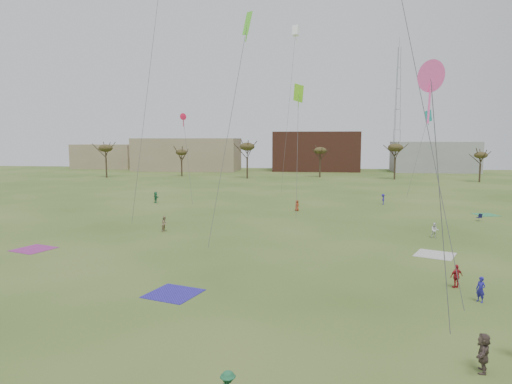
# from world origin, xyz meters

# --- Properties ---
(ground) EXTENTS (260.00, 260.00, 0.00)m
(ground) POSITION_xyz_m (0.00, 0.00, 0.00)
(ground) COLOR #365A1C
(ground) RESTS_ON ground
(flyer_near_right) EXTENTS (0.64, 0.68, 1.56)m
(flyer_near_right) POSITION_xyz_m (14.70, 3.62, 0.78)
(flyer_near_right) COLOR #242095
(flyer_near_right) RESTS_ON ground
(spectator_fore_a) EXTENTS (1.00, 0.73, 1.57)m
(spectator_fore_a) POSITION_xyz_m (14.07, 6.22, 0.79)
(spectator_fore_a) COLOR #AE1D28
(spectator_fore_a) RESTS_ON ground
(spectator_fore_b) EXTENTS (0.77, 0.91, 1.64)m
(spectator_fore_b) POSITION_xyz_m (-11.04, 21.73, 0.82)
(spectator_fore_b) COLOR #9F8565
(spectator_fore_b) RESTS_ON ground
(spectator_fore_c) EXTENTS (1.02, 1.66, 1.70)m
(spectator_fore_c) POSITION_xyz_m (11.83, -5.15, 0.85)
(spectator_fore_c) COLOR brown
(spectator_fore_c) RESTS_ON ground
(spectator_mid_e) EXTENTS (0.82, 0.69, 1.52)m
(spectator_mid_e) POSITION_xyz_m (16.61, 22.06, 0.76)
(spectator_mid_e) COLOR white
(spectator_mid_e) RESTS_ON ground
(flyer_far_a) EXTENTS (1.46, 1.52, 1.72)m
(flyer_far_a) POSITION_xyz_m (-19.52, 42.71, 0.86)
(flyer_far_a) COLOR #287A53
(flyer_far_a) RESTS_ON ground
(flyer_far_b) EXTENTS (0.83, 0.85, 1.47)m
(flyer_far_b) POSITION_xyz_m (2.37, 37.50, 0.74)
(flyer_far_b) COLOR #9F391B
(flyer_far_b) RESTS_ON ground
(flyer_far_c) EXTENTS (0.63, 1.05, 1.60)m
(flyer_far_c) POSITION_xyz_m (14.92, 45.40, 0.80)
(flyer_far_c) COLOR #2B2096
(flyer_far_c) RESTS_ON ground
(blanket_blue) EXTENTS (3.79, 3.79, 0.03)m
(blanket_blue) POSITION_xyz_m (-4.09, 2.69, 0.00)
(blanket_blue) COLOR #3025A4
(blanket_blue) RESTS_ON ground
(blanket_cream) EXTENTS (4.02, 4.02, 0.03)m
(blanket_cream) POSITION_xyz_m (14.93, 15.07, 0.00)
(blanket_cream) COLOR silver
(blanket_cream) RESTS_ON ground
(blanket_plum) EXTENTS (3.81, 3.81, 0.03)m
(blanket_plum) POSITION_xyz_m (-20.06, 12.52, 0.00)
(blanket_plum) COLOR #9C3088
(blanket_plum) RESTS_ON ground
(blanket_olive) EXTENTS (3.19, 3.19, 0.03)m
(blanket_olive) POSITION_xyz_m (26.80, 37.36, 0.00)
(blanket_olive) COLOR #359356
(blanket_olive) RESTS_ON ground
(camp_chair_right) EXTENTS (0.73, 0.71, 0.87)m
(camp_chair_right) POSITION_xyz_m (24.32, 32.54, 0.26)
(camp_chair_right) COLOR #131635
(camp_chair_right) RESTS_ON ground
(kites_aloft) EXTENTS (48.92, 59.70, 27.92)m
(kites_aloft) POSITION_xyz_m (-0.76, 32.04, 22.74)
(kites_aloft) COLOR red
(kites_aloft) RESTS_ON ground
(tree_line) EXTENTS (117.44, 49.32, 8.91)m
(tree_line) POSITION_xyz_m (-2.85, 79.12, 7.09)
(tree_line) COLOR #3A2B1E
(tree_line) RESTS_ON ground
(building_tan) EXTENTS (32.00, 14.00, 10.00)m
(building_tan) POSITION_xyz_m (-35.00, 115.00, 5.00)
(building_tan) COLOR #937F60
(building_tan) RESTS_ON ground
(building_brick) EXTENTS (26.00, 16.00, 12.00)m
(building_brick) POSITION_xyz_m (5.00, 120.00, 6.00)
(building_brick) COLOR brown
(building_brick) RESTS_ON ground
(building_grey) EXTENTS (24.00, 12.00, 9.00)m
(building_grey) POSITION_xyz_m (40.00, 118.00, 4.50)
(building_grey) COLOR gray
(building_grey) RESTS_ON ground
(building_tan_west) EXTENTS (20.00, 12.00, 8.00)m
(building_tan_west) POSITION_xyz_m (-65.00, 122.00, 4.00)
(building_tan_west) COLOR #937F60
(building_tan_west) RESTS_ON ground
(radio_tower) EXTENTS (1.51, 1.72, 41.00)m
(radio_tower) POSITION_xyz_m (30.00, 125.00, 19.21)
(radio_tower) COLOR #9EA3A8
(radio_tower) RESTS_ON ground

